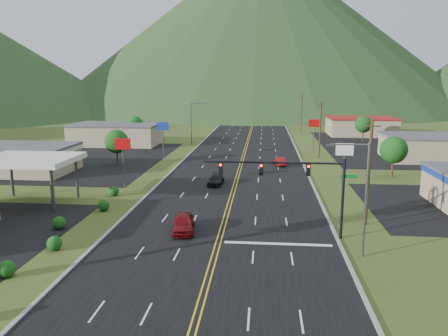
# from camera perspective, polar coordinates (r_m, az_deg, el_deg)

# --- Properties ---
(ground) EXTENTS (500.00, 500.00, 0.00)m
(ground) POSITION_cam_1_polar(r_m,az_deg,el_deg) (26.79, -3.55, -18.83)
(ground) COLOR #2F3F16
(ground) RESTS_ON ground
(road) EXTENTS (20.00, 460.00, 0.04)m
(road) POSITION_cam_1_polar(r_m,az_deg,el_deg) (26.79, -3.55, -18.83)
(road) COLOR black
(road) RESTS_ON ground
(curb_west) EXTENTS (0.30, 460.00, 0.14)m
(curb_west) POSITION_cam_1_polar(r_m,az_deg,el_deg) (29.93, -24.00, -16.43)
(curb_west) COLOR gray
(curb_west) RESTS_ON ground
(curb_east) EXTENTS (0.30, 460.00, 0.14)m
(curb_east) POSITION_cam_1_polar(r_m,az_deg,el_deg) (27.31, 19.29, -18.86)
(curb_east) COLOR gray
(curb_east) RESTS_ON ground
(traffic_signal) EXTENTS (13.10, 0.43, 7.00)m
(traffic_signal) POSITION_cam_1_polar(r_m,az_deg,el_deg) (37.87, 9.39, -1.23)
(traffic_signal) COLOR black
(traffic_signal) RESTS_ON ground
(streetlight_east) EXTENTS (3.28, 0.25, 9.00)m
(streetlight_east) POSITION_cam_1_polar(r_m,az_deg,el_deg) (34.72, 17.59, -3.01)
(streetlight_east) COLOR #59595E
(streetlight_east) RESTS_ON ground
(streetlight_west) EXTENTS (3.28, 0.25, 9.00)m
(streetlight_west) POSITION_cam_1_polar(r_m,az_deg,el_deg) (94.51, -4.12, 6.24)
(streetlight_west) COLOR #59595E
(streetlight_west) RESTS_ON ground
(gas_canopy) EXTENTS (10.00, 8.00, 5.30)m
(gas_canopy) POSITION_cam_1_polar(r_m,az_deg,el_deg) (52.43, -24.15, 0.88)
(gas_canopy) COLOR white
(gas_canopy) RESTS_ON ground
(building_west_mid) EXTENTS (14.40, 10.40, 4.10)m
(building_west_mid) POSITION_cam_1_polar(r_m,az_deg,el_deg) (71.46, -24.77, 1.24)
(building_west_mid) COLOR tan
(building_west_mid) RESTS_ON ground
(building_west_far) EXTENTS (18.40, 11.40, 4.50)m
(building_west_far) POSITION_cam_1_polar(r_m,az_deg,el_deg) (96.90, -13.88, 4.32)
(building_west_far) COLOR tan
(building_west_far) RESTS_ON ground
(building_east_mid) EXTENTS (14.40, 11.40, 4.30)m
(building_east_mid) POSITION_cam_1_polar(r_m,az_deg,el_deg) (83.64, 25.04, 2.47)
(building_east_mid) COLOR tan
(building_east_mid) RESTS_ON ground
(building_east_far) EXTENTS (16.40, 12.40, 4.50)m
(building_east_far) POSITION_cam_1_polar(r_m,az_deg,el_deg) (116.02, 17.43, 5.23)
(building_east_far) COLOR tan
(building_east_far) RESTS_ON ground
(pole_sign_west_a) EXTENTS (2.00, 0.18, 6.40)m
(pole_sign_west_a) POSITION_cam_1_polar(r_m,az_deg,el_deg) (56.40, -13.08, 2.44)
(pole_sign_west_a) COLOR #59595E
(pole_sign_west_a) RESTS_ON ground
(pole_sign_west_b) EXTENTS (2.00, 0.18, 6.40)m
(pole_sign_west_b) POSITION_cam_1_polar(r_m,az_deg,el_deg) (77.41, -7.99, 4.95)
(pole_sign_west_b) COLOR #59595E
(pole_sign_west_b) RESTS_ON ground
(pole_sign_east_a) EXTENTS (2.00, 0.18, 6.40)m
(pole_sign_east_a) POSITION_cam_1_polar(r_m,az_deg,el_deg) (52.41, 15.45, 1.66)
(pole_sign_east_a) COLOR #59595E
(pole_sign_east_a) RESTS_ON ground
(pole_sign_east_b) EXTENTS (2.00, 0.18, 6.40)m
(pole_sign_east_b) POSITION_cam_1_polar(r_m,az_deg,el_deg) (83.83, 11.68, 5.31)
(pole_sign_east_b) COLOR #59595E
(pole_sign_east_b) RESTS_ON ground
(tree_west_a) EXTENTS (3.84, 3.84, 5.82)m
(tree_west_a) POSITION_cam_1_polar(r_m,az_deg,el_deg) (72.54, -13.86, 3.39)
(tree_west_a) COLOR #382314
(tree_west_a) RESTS_ON ground
(tree_west_b) EXTENTS (3.84, 3.84, 5.82)m
(tree_west_b) POSITION_cam_1_polar(r_m,az_deg,el_deg) (99.59, -11.54, 5.55)
(tree_west_b) COLOR #382314
(tree_west_b) RESTS_ON ground
(tree_east_a) EXTENTS (3.84, 3.84, 5.82)m
(tree_east_a) POSITION_cam_1_polar(r_m,az_deg,el_deg) (66.19, 21.29, 2.21)
(tree_east_a) COLOR #382314
(tree_east_a) RESTS_ON ground
(tree_east_b) EXTENTS (3.84, 3.84, 5.82)m
(tree_east_b) POSITION_cam_1_polar(r_m,az_deg,el_deg) (103.77, 17.76, 5.46)
(tree_east_b) COLOR #382314
(tree_east_b) RESTS_ON ground
(utility_pole_a) EXTENTS (1.60, 0.28, 10.00)m
(utility_pole_a) POSITION_cam_1_polar(r_m,az_deg,el_deg) (42.86, 18.40, -0.48)
(utility_pole_a) COLOR #382314
(utility_pole_a) RESTS_ON ground
(utility_pole_b) EXTENTS (1.60, 0.28, 10.00)m
(utility_pole_b) POSITION_cam_1_polar(r_m,az_deg,el_deg) (78.94, 12.44, 4.97)
(utility_pole_b) COLOR #382314
(utility_pole_b) RESTS_ON ground
(utility_pole_c) EXTENTS (1.60, 0.28, 10.00)m
(utility_pole_c) POSITION_cam_1_polar(r_m,az_deg,el_deg) (118.59, 10.09, 7.09)
(utility_pole_c) COLOR #382314
(utility_pole_c) RESTS_ON ground
(utility_pole_d) EXTENTS (1.60, 0.28, 10.00)m
(utility_pole_d) POSITION_cam_1_polar(r_m,az_deg,el_deg) (158.41, 8.92, 8.13)
(utility_pole_d) COLOR #382314
(utility_pole_d) RESTS_ON ground
(mountain_n) EXTENTS (220.00, 220.00, 85.00)m
(mountain_n) POSITION_cam_1_polar(r_m,az_deg,el_deg) (244.65, 4.61, 18.06)
(mountain_n) COLOR #193216
(mountain_n) RESTS_ON ground
(car_red_near) EXTENTS (2.53, 4.92, 1.60)m
(car_red_near) POSITION_cam_1_polar(r_m,az_deg,el_deg) (39.91, -5.31, -7.23)
(car_red_near) COLOR maroon
(car_red_near) RESTS_ON ground
(car_dark_mid) EXTENTS (2.03, 4.42, 1.25)m
(car_dark_mid) POSITION_cam_1_polar(r_m,az_deg,el_deg) (57.49, -1.06, -1.60)
(car_dark_mid) COLOR black
(car_dark_mid) RESTS_ON ground
(car_red_far) EXTENTS (1.90, 4.29, 1.37)m
(car_red_far) POSITION_cam_1_polar(r_m,az_deg,el_deg) (71.18, 7.38, 0.86)
(car_red_far) COLOR maroon
(car_red_far) RESTS_ON ground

